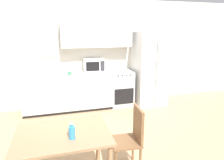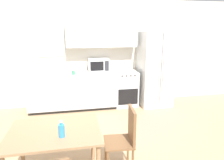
{
  "view_description": "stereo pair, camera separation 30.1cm",
  "coord_description": "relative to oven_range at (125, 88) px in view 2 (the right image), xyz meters",
  "views": [
    {
      "loc": [
        -0.65,
        -2.9,
        1.97
      ],
      "look_at": [
        0.33,
        0.55,
        1.05
      ],
      "focal_mm": 32.0,
      "sensor_mm": 36.0,
      "label": 1
    },
    {
      "loc": [
        -0.35,
        -2.97,
        1.97
      ],
      "look_at": [
        0.33,
        0.55,
        1.05
      ],
      "focal_mm": 32.0,
      "sensor_mm": 36.0,
      "label": 2
    }
  ],
  "objects": [
    {
      "name": "coffee_mug",
      "position": [
        -1.31,
        -0.23,
        0.52
      ],
      "size": [
        0.11,
        0.08,
        0.08
      ],
      "color": "#3F8C66",
      "rests_on": "kitchen_counter"
    },
    {
      "name": "microwave",
      "position": [
        -0.69,
        0.08,
        0.64
      ],
      "size": [
        0.5,
        0.38,
        0.31
      ],
      "color": "silver",
      "rests_on": "kitchen_counter"
    },
    {
      "name": "wall_back",
      "position": [
        -0.9,
        0.3,
        0.98
      ],
      "size": [
        12.0,
        0.38,
        2.7
      ],
      "color": "beige",
      "rests_on": "ground_plane"
    },
    {
      "name": "kitchen_counter",
      "position": [
        -1.35,
        -0.02,
        0.02
      ],
      "size": [
        2.13,
        0.65,
        0.94
      ],
      "color": "#333333",
      "rests_on": "ground_plane"
    },
    {
      "name": "oven_range",
      "position": [
        0.0,
        0.0,
        0.0
      ],
      "size": [
        0.58,
        0.61,
        0.91
      ],
      "color": "#B7BABC",
      "rests_on": "ground_plane"
    },
    {
      "name": "ground_plane",
      "position": [
        -0.95,
        -1.91,
        -0.45
      ],
      "size": [
        12.0,
        12.0,
        0.0
      ],
      "primitive_type": "plane",
      "color": "tan"
    },
    {
      "name": "kitchen_sink",
      "position": [
        -1.84,
        -0.01,
        0.5
      ],
      "size": [
        0.58,
        0.4,
        0.23
      ],
      "color": "#B7BABC",
      "rests_on": "kitchen_counter"
    },
    {
      "name": "dining_chair_side",
      "position": [
        -0.64,
        -2.47,
        0.08
      ],
      "size": [
        0.43,
        0.43,
        0.93
      ],
      "rotation": [
        0.0,
        0.0,
        1.49
      ],
      "color": "brown",
      "rests_on": "ground_plane"
    },
    {
      "name": "drink_bottle",
      "position": [
        -1.48,
        -2.71,
        0.38
      ],
      "size": [
        0.07,
        0.07,
        0.2
      ],
      "color": "#338CD8",
      "rests_on": "dining_table"
    },
    {
      "name": "dining_table",
      "position": [
        -1.58,
        -2.55,
        0.19
      ],
      "size": [
        1.12,
        0.83,
        0.75
      ],
      "color": "#997551",
      "rests_on": "ground_plane"
    },
    {
      "name": "refrigerator",
      "position": [
        0.78,
        -0.07,
        0.5
      ],
      "size": [
        0.8,
        0.78,
        1.91
      ],
      "color": "silver",
      "rests_on": "ground_plane"
    }
  ]
}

